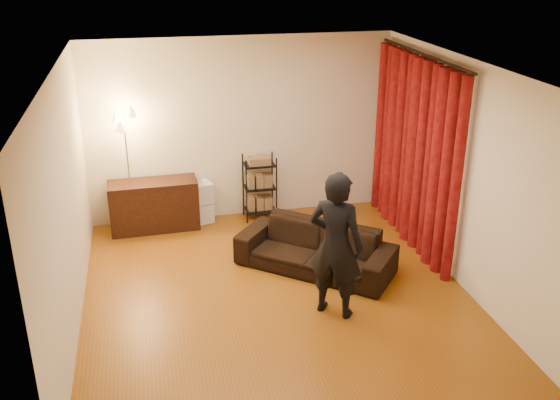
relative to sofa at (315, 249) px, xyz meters
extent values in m
plane|color=brown|center=(-0.61, -0.53, -0.29)|extent=(5.00, 5.00, 0.00)
plane|color=white|center=(-0.61, -0.53, 2.41)|extent=(5.00, 5.00, 0.00)
plane|color=beige|center=(-0.61, 1.97, 1.06)|extent=(5.00, 0.00, 5.00)
plane|color=beige|center=(-0.61, -3.03, 1.06)|extent=(5.00, 0.00, 5.00)
plane|color=beige|center=(-2.86, -0.53, 1.06)|extent=(0.00, 5.00, 5.00)
plane|color=beige|center=(1.64, -0.53, 1.06)|extent=(0.00, 5.00, 5.00)
cylinder|color=black|center=(1.54, 0.59, 2.29)|extent=(0.04, 2.65, 0.04)
imported|color=black|center=(0.00, 0.00, 0.00)|extent=(2.02, 1.86, 0.58)
imported|color=black|center=(-0.06, -1.02, 0.56)|extent=(0.74, 0.70, 1.69)
cube|color=black|center=(-1.95, 1.69, 0.08)|extent=(1.27, 0.51, 0.73)
camera|label=1|loc=(-1.97, -6.82, 3.61)|focal=40.00mm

